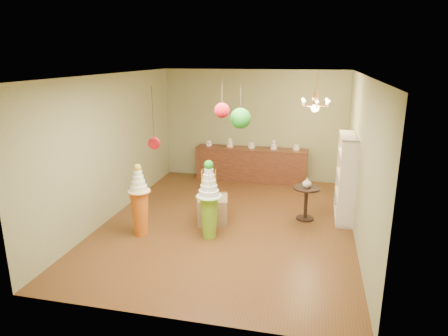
% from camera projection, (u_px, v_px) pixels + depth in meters
% --- Properties ---
extents(floor, '(6.50, 6.50, 0.00)m').
position_uv_depth(floor, '(228.00, 222.00, 8.31)').
color(floor, '#5A3418').
rests_on(floor, ground).
extents(ceiling, '(6.50, 6.50, 0.00)m').
position_uv_depth(ceiling, '(229.00, 75.00, 7.49)').
color(ceiling, white).
rests_on(ceiling, ground).
extents(wall_back, '(5.00, 0.04, 3.00)m').
position_uv_depth(wall_back, '(253.00, 125.00, 10.95)').
color(wall_back, '#96996B').
rests_on(wall_back, ground).
extents(wall_front, '(5.00, 0.04, 3.00)m').
position_uv_depth(wall_front, '(172.00, 214.00, 4.85)').
color(wall_front, '#96996B').
rests_on(wall_front, ground).
extents(wall_left, '(0.04, 6.50, 3.00)m').
position_uv_depth(wall_left, '(113.00, 146.00, 8.44)').
color(wall_left, '#96996B').
rests_on(wall_left, ground).
extents(wall_right, '(0.04, 6.50, 3.00)m').
position_uv_depth(wall_right, '(361.00, 160.00, 7.37)').
color(wall_right, '#96996B').
rests_on(wall_right, ground).
extents(pedestal_green, '(0.54, 0.54, 1.52)m').
position_uv_depth(pedestal_green, '(209.00, 206.00, 7.48)').
color(pedestal_green, '#7BB728').
rests_on(pedestal_green, floor).
extents(pedestal_orange, '(0.43, 0.43, 1.42)m').
position_uv_depth(pedestal_orange, '(140.00, 207.00, 7.61)').
color(pedestal_orange, '#CC5F17').
rests_on(pedestal_orange, floor).
extents(burlap_riser, '(0.72, 0.72, 0.55)m').
position_uv_depth(burlap_riser, '(213.00, 210.00, 8.26)').
color(burlap_riser, '#937450').
rests_on(burlap_riser, floor).
extents(sideboard, '(3.04, 0.54, 1.16)m').
position_uv_depth(sideboard, '(251.00, 164.00, 10.97)').
color(sideboard, '#5C2F1D').
rests_on(sideboard, floor).
extents(shelving_unit, '(0.33, 1.20, 1.80)m').
position_uv_depth(shelving_unit, '(346.00, 177.00, 8.32)').
color(shelving_unit, beige).
rests_on(shelving_unit, floor).
extents(round_table, '(0.73, 0.73, 0.71)m').
position_uv_depth(round_table, '(306.00, 199.00, 8.36)').
color(round_table, black).
rests_on(round_table, floor).
extents(vase, '(0.21, 0.21, 0.20)m').
position_uv_depth(vase, '(307.00, 183.00, 8.26)').
color(vase, beige).
rests_on(vase, round_table).
extents(pom_red_left, '(0.23, 0.23, 0.56)m').
position_uv_depth(pom_red_left, '(222.00, 110.00, 6.02)').
color(pom_red_left, '#443B31').
rests_on(pom_red_left, ceiling).
extents(pom_green_mid, '(0.33, 0.33, 0.75)m').
position_uv_depth(pom_green_mid, '(240.00, 118.00, 6.22)').
color(pom_green_mid, '#443B31').
rests_on(pom_green_mid, ceiling).
extents(pom_red_right, '(0.16, 0.16, 0.79)m').
position_uv_depth(pom_red_right, '(154.00, 143.00, 5.02)').
color(pom_red_right, '#443B31').
rests_on(pom_red_right, ceiling).
extents(chandelier, '(0.89, 0.89, 0.85)m').
position_uv_depth(chandelier, '(315.00, 106.00, 8.66)').
color(chandelier, '#E89052').
rests_on(chandelier, ceiling).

